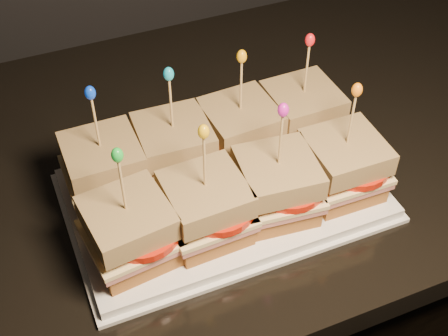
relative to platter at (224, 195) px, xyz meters
name	(u,v)px	position (x,y,z in m)	size (l,w,h in m)	color
granite_slab	(23,206)	(-0.23, 0.11, -0.03)	(2.48, 0.63, 0.04)	black
platter	(224,195)	(0.00, 0.00, 0.00)	(0.37, 0.23, 0.02)	white
platter_rim	(224,198)	(0.00, 0.00, -0.01)	(0.38, 0.24, 0.01)	white
sandwich_0_bread_bot	(107,184)	(-0.13, 0.05, 0.02)	(0.08, 0.08, 0.02)	brown
sandwich_0_ham	(106,175)	(-0.13, 0.05, 0.04)	(0.09, 0.09, 0.01)	#BE5751
sandwich_0_cheese	(105,171)	(-0.13, 0.05, 0.04)	(0.09, 0.09, 0.01)	#FFE199
sandwich_0_tomato	(115,167)	(-0.12, 0.05, 0.05)	(0.08, 0.08, 0.01)	red
sandwich_0_bread_top	(102,155)	(-0.13, 0.05, 0.07)	(0.09, 0.09, 0.03)	#582F0B
sandwich_0_pick	(96,125)	(-0.13, 0.05, 0.11)	(0.00, 0.00, 0.09)	tan
sandwich_0_frill	(90,93)	(-0.13, 0.05, 0.16)	(0.01, 0.01, 0.02)	#0B3AE1
sandwich_1_bread_bot	(176,165)	(-0.04, 0.05, 0.02)	(0.08, 0.08, 0.02)	brown
sandwich_1_ham	(175,156)	(-0.04, 0.05, 0.04)	(0.09, 0.09, 0.01)	#BE5751
sandwich_1_cheese	(175,152)	(-0.04, 0.05, 0.04)	(0.09, 0.09, 0.01)	#FFE199
sandwich_1_tomato	(185,148)	(-0.03, 0.05, 0.05)	(0.08, 0.08, 0.01)	red
sandwich_1_bread_top	(173,135)	(-0.04, 0.05, 0.07)	(0.09, 0.09, 0.03)	#582F0B
sandwich_1_pick	(171,106)	(-0.04, 0.05, 0.11)	(0.00, 0.00, 0.09)	tan
sandwich_1_frill	(169,74)	(-0.04, 0.05, 0.16)	(0.01, 0.01, 0.02)	#139ABC
sandwich_2_bread_bot	(240,147)	(0.04, 0.05, 0.02)	(0.08, 0.08, 0.02)	brown
sandwich_2_ham	(240,138)	(0.04, 0.05, 0.04)	(0.09, 0.09, 0.01)	#BE5751
sandwich_2_cheese	(240,134)	(0.04, 0.05, 0.04)	(0.09, 0.09, 0.01)	#FFE199
sandwich_2_tomato	(251,130)	(0.06, 0.05, 0.05)	(0.08, 0.08, 0.01)	red
sandwich_2_bread_top	(240,117)	(0.04, 0.05, 0.07)	(0.09, 0.09, 0.03)	#582F0B
sandwich_2_pick	(241,88)	(0.04, 0.05, 0.11)	(0.00, 0.00, 0.09)	tan
sandwich_2_frill	(242,56)	(0.04, 0.05, 0.16)	(0.01, 0.01, 0.02)	orange
sandwich_3_bread_bot	(300,130)	(0.13, 0.05, 0.02)	(0.08, 0.08, 0.02)	brown
sandwich_3_ham	(301,121)	(0.13, 0.05, 0.04)	(0.09, 0.09, 0.01)	#BE5751
sandwich_3_cheese	(301,116)	(0.13, 0.05, 0.04)	(0.09, 0.09, 0.01)	#FFE199
sandwich_3_tomato	(312,112)	(0.14, 0.05, 0.05)	(0.08, 0.08, 0.01)	red
sandwich_3_bread_top	(303,100)	(0.13, 0.05, 0.07)	(0.09, 0.09, 0.03)	#582F0B
sandwich_3_pick	(306,72)	(0.13, 0.05, 0.11)	(0.00, 0.00, 0.09)	tan
sandwich_3_frill	(310,40)	(0.13, 0.05, 0.16)	(0.01, 0.01, 0.02)	red
sandwich_4_bread_bot	(132,247)	(-0.13, -0.05, 0.02)	(0.08, 0.08, 0.02)	brown
sandwich_4_ham	(131,238)	(-0.13, -0.05, 0.04)	(0.09, 0.09, 0.01)	#BE5751
sandwich_4_cheese	(130,234)	(-0.13, -0.05, 0.04)	(0.09, 0.09, 0.01)	#FFE199
sandwich_4_tomato	(142,230)	(-0.12, -0.06, 0.05)	(0.08, 0.08, 0.01)	red
sandwich_4_bread_top	(127,218)	(-0.13, -0.05, 0.07)	(0.09, 0.09, 0.03)	#582F0B
sandwich_4_pick	(123,188)	(-0.13, -0.05, 0.11)	(0.00, 0.00, 0.09)	tan
sandwich_4_frill	(117,155)	(-0.13, -0.05, 0.16)	(0.01, 0.01, 0.02)	green
sandwich_5_bread_bot	(206,224)	(-0.04, -0.05, 0.02)	(0.08, 0.08, 0.02)	brown
sandwich_5_ham	(206,215)	(-0.04, -0.05, 0.04)	(0.09, 0.09, 0.01)	#BE5751
sandwich_5_cheese	(206,211)	(-0.04, -0.05, 0.04)	(0.09, 0.09, 0.01)	#FFE199
sandwich_5_tomato	(218,207)	(-0.03, -0.06, 0.05)	(0.08, 0.08, 0.01)	red
sandwich_5_bread_top	(205,194)	(-0.04, -0.05, 0.07)	(0.09, 0.09, 0.03)	#582F0B
sandwich_5_pick	(205,165)	(-0.04, -0.05, 0.11)	(0.00, 0.00, 0.09)	tan
sandwich_5_frill	(204,132)	(-0.04, -0.05, 0.16)	(0.01, 0.01, 0.02)	#E6AD0F
sandwich_6_bread_bot	(275,202)	(0.04, -0.05, 0.02)	(0.08, 0.08, 0.02)	brown
sandwich_6_ham	(276,193)	(0.04, -0.05, 0.04)	(0.09, 0.09, 0.01)	#BE5751
sandwich_6_cheese	(277,189)	(0.04, -0.05, 0.04)	(0.09, 0.09, 0.01)	#FFE199
sandwich_6_tomato	(289,185)	(0.06, -0.06, 0.05)	(0.08, 0.08, 0.01)	red
sandwich_6_bread_top	(278,172)	(0.04, -0.05, 0.07)	(0.09, 0.09, 0.03)	#582F0B
sandwich_6_pick	(280,143)	(0.04, -0.05, 0.11)	(0.00, 0.00, 0.09)	tan
sandwich_6_frill	(283,110)	(0.04, -0.05, 0.16)	(0.01, 0.01, 0.02)	#C71CA7
sandwich_7_bread_bot	(340,181)	(0.13, -0.05, 0.02)	(0.08, 0.08, 0.02)	brown
sandwich_7_ham	(342,172)	(0.13, -0.05, 0.04)	(0.09, 0.09, 0.01)	#BE5751
sandwich_7_cheese	(343,168)	(0.13, -0.05, 0.04)	(0.09, 0.09, 0.01)	#FFE199
sandwich_7_tomato	(355,164)	(0.14, -0.06, 0.05)	(0.08, 0.08, 0.01)	red
sandwich_7_bread_top	(346,152)	(0.13, -0.05, 0.07)	(0.09, 0.09, 0.03)	#582F0B
sandwich_7_pick	(351,122)	(0.13, -0.05, 0.11)	(0.00, 0.00, 0.09)	tan
sandwich_7_frill	(357,90)	(0.13, -0.05, 0.16)	(0.01, 0.01, 0.02)	orange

